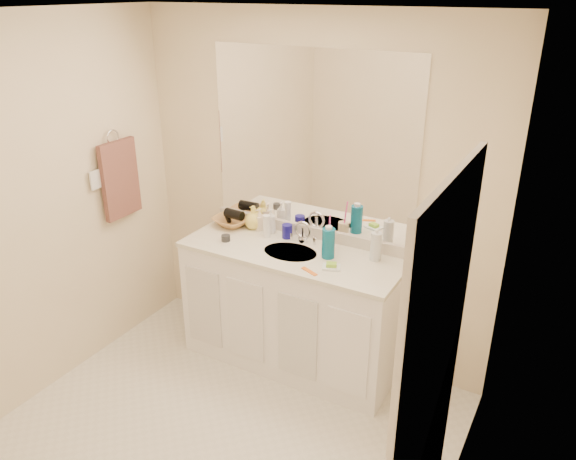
# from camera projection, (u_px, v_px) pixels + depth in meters

# --- Properties ---
(floor) EXTENTS (2.60, 2.60, 0.00)m
(floor) POSITION_uv_depth(u_px,v_px,m) (206.00, 452.00, 3.28)
(floor) COLOR white
(floor) RESTS_ON ground
(ceiling) EXTENTS (2.60, 2.60, 0.02)m
(ceiling) POSITION_uv_depth(u_px,v_px,m) (173.00, 14.00, 2.32)
(ceiling) COLOR white
(ceiling) RESTS_ON wall_back
(wall_back) EXTENTS (2.60, 0.02, 2.40)m
(wall_back) POSITION_uv_depth(u_px,v_px,m) (311.00, 193.00, 3.84)
(wall_back) COLOR #F4E1BF
(wall_back) RESTS_ON floor
(wall_left) EXTENTS (0.02, 2.60, 2.40)m
(wall_left) POSITION_uv_depth(u_px,v_px,m) (21.00, 221.00, 3.38)
(wall_left) COLOR #F4E1BF
(wall_left) RESTS_ON floor
(wall_right) EXTENTS (0.02, 2.60, 2.40)m
(wall_right) POSITION_uv_depth(u_px,v_px,m) (453.00, 346.00, 2.22)
(wall_right) COLOR #F4E1BF
(wall_right) RESTS_ON floor
(vanity_cabinet) EXTENTS (1.50, 0.55, 0.85)m
(vanity_cabinet) POSITION_uv_depth(u_px,v_px,m) (291.00, 309.00, 3.93)
(vanity_cabinet) COLOR white
(vanity_cabinet) RESTS_ON floor
(countertop) EXTENTS (1.52, 0.57, 0.03)m
(countertop) POSITION_uv_depth(u_px,v_px,m) (292.00, 253.00, 3.75)
(countertop) COLOR silver
(countertop) RESTS_ON vanity_cabinet
(backsplash) EXTENTS (1.52, 0.03, 0.08)m
(backsplash) POSITION_uv_depth(u_px,v_px,m) (310.00, 232.00, 3.94)
(backsplash) COLOR beige
(backsplash) RESTS_ON countertop
(sink_basin) EXTENTS (0.37, 0.37, 0.02)m
(sink_basin) POSITION_uv_depth(u_px,v_px,m) (290.00, 253.00, 3.74)
(sink_basin) COLOR #B8ACA1
(sink_basin) RESTS_ON countertop
(faucet) EXTENTS (0.02, 0.02, 0.11)m
(faucet) POSITION_uv_depth(u_px,v_px,m) (303.00, 235.00, 3.85)
(faucet) COLOR silver
(faucet) RESTS_ON countertop
(mirror) EXTENTS (1.48, 0.01, 1.20)m
(mirror) POSITION_uv_depth(u_px,v_px,m) (312.00, 142.00, 3.69)
(mirror) COLOR white
(mirror) RESTS_ON wall_back
(blue_mug) EXTENTS (0.08, 0.08, 0.10)m
(blue_mug) POSITION_uv_depth(u_px,v_px,m) (287.00, 231.00, 3.92)
(blue_mug) COLOR navy
(blue_mug) RESTS_ON countertop
(tan_cup) EXTENTS (0.08, 0.08, 0.10)m
(tan_cup) POSITION_uv_depth(u_px,v_px,m) (328.00, 242.00, 3.74)
(tan_cup) COLOR beige
(tan_cup) RESTS_ON countertop
(toothbrush) EXTENTS (0.03, 0.04, 0.22)m
(toothbrush) POSITION_uv_depth(u_px,v_px,m) (330.00, 229.00, 3.70)
(toothbrush) COLOR #FF43A7
(toothbrush) RESTS_ON tan_cup
(mouthwash_bottle) EXTENTS (0.11, 0.11, 0.20)m
(mouthwash_bottle) POSITION_uv_depth(u_px,v_px,m) (328.00, 243.00, 3.62)
(mouthwash_bottle) COLOR #0A5E82
(mouthwash_bottle) RESTS_ON countertop
(clear_pump_bottle) EXTENTS (0.08, 0.08, 0.19)m
(clear_pump_bottle) POSITION_uv_depth(u_px,v_px,m) (376.00, 246.00, 3.59)
(clear_pump_bottle) COLOR silver
(clear_pump_bottle) RESTS_ON countertop
(soap_dish) EXTENTS (0.14, 0.12, 0.01)m
(soap_dish) POSITION_uv_depth(u_px,v_px,m) (331.00, 267.00, 3.51)
(soap_dish) COLOR white
(soap_dish) RESTS_ON countertop
(green_soap) EXTENTS (0.08, 0.07, 0.02)m
(green_soap) POSITION_uv_depth(u_px,v_px,m) (331.00, 265.00, 3.51)
(green_soap) COLOR #8CCE32
(green_soap) RESTS_ON soap_dish
(orange_comb) EXTENTS (0.13, 0.08, 0.01)m
(orange_comb) POSITION_uv_depth(u_px,v_px,m) (309.00, 271.00, 3.47)
(orange_comb) COLOR orange
(orange_comb) RESTS_ON countertop
(dark_jar) EXTENTS (0.07, 0.07, 0.04)m
(dark_jar) POSITION_uv_depth(u_px,v_px,m) (226.00, 238.00, 3.88)
(dark_jar) COLOR #28292D
(dark_jar) RESTS_ON countertop
(extra_white_bottle) EXTENTS (0.06, 0.06, 0.16)m
(extra_white_bottle) POSITION_uv_depth(u_px,v_px,m) (267.00, 226.00, 3.92)
(extra_white_bottle) COLOR white
(extra_white_bottle) RESTS_ON countertop
(soap_bottle_white) EXTENTS (0.08, 0.08, 0.18)m
(soap_bottle_white) POSITION_uv_depth(u_px,v_px,m) (271.00, 221.00, 3.99)
(soap_bottle_white) COLOR white
(soap_bottle_white) RESTS_ON countertop
(soap_bottle_cream) EXTENTS (0.09, 0.09, 0.16)m
(soap_bottle_cream) POSITION_uv_depth(u_px,v_px,m) (260.00, 219.00, 4.05)
(soap_bottle_cream) COLOR #FFE9CF
(soap_bottle_cream) RESTS_ON countertop
(soap_bottle_yellow) EXTENTS (0.17, 0.17, 0.17)m
(soap_bottle_yellow) POSITION_uv_depth(u_px,v_px,m) (254.00, 217.00, 4.06)
(soap_bottle_yellow) COLOR #F4E05F
(soap_bottle_yellow) RESTS_ON countertop
(wicker_basket) EXTENTS (0.30, 0.30, 0.07)m
(wicker_basket) POSITION_uv_depth(u_px,v_px,m) (232.00, 221.00, 4.13)
(wicker_basket) COLOR #AE7C46
(wicker_basket) RESTS_ON countertop
(hair_dryer) EXTENTS (0.15, 0.08, 0.07)m
(hair_dryer) POSITION_uv_depth(u_px,v_px,m) (234.00, 214.00, 4.10)
(hair_dryer) COLOR black
(hair_dryer) RESTS_ON wicker_basket
(towel_ring) EXTENTS (0.01, 0.11, 0.11)m
(towel_ring) POSITION_uv_depth(u_px,v_px,m) (113.00, 137.00, 3.85)
(towel_ring) COLOR silver
(towel_ring) RESTS_ON wall_left
(hand_towel) EXTENTS (0.04, 0.32, 0.55)m
(hand_towel) POSITION_uv_depth(u_px,v_px,m) (120.00, 179.00, 3.96)
(hand_towel) COLOR #51302B
(hand_towel) RESTS_ON towel_ring
(switch_plate) EXTENTS (0.01, 0.08, 0.13)m
(switch_plate) POSITION_uv_depth(u_px,v_px,m) (95.00, 180.00, 3.79)
(switch_plate) COLOR white
(switch_plate) RESTS_ON wall_left
(door) EXTENTS (0.02, 0.82, 2.00)m
(door) POSITION_uv_depth(u_px,v_px,m) (423.00, 432.00, 2.06)
(door) COLOR white
(door) RESTS_ON floor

